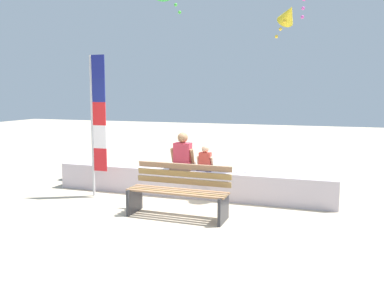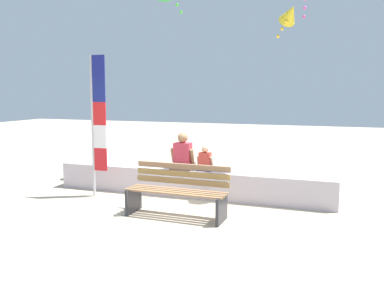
# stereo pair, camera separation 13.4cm
# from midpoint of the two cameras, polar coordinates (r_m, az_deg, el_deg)

# --- Properties ---
(ground_plane) EXTENTS (40.00, 40.00, 0.00)m
(ground_plane) POSITION_cam_midpoint_polar(r_m,az_deg,el_deg) (7.67, -2.15, -9.32)
(ground_plane) COLOR #C1B094
(seawall_ledge) EXTENTS (5.86, 0.60, 0.55)m
(seawall_ledge) POSITION_cam_midpoint_polar(r_m,az_deg,el_deg) (8.42, 0.12, -5.92)
(seawall_ledge) COLOR #C0B1BA
(seawall_ledge) RESTS_ON ground
(park_bench) EXTENTS (1.77, 0.65, 0.88)m
(park_bench) POSITION_cam_midpoint_polar(r_m,az_deg,el_deg) (7.02, -1.50, -7.27)
(park_bench) COLOR #A47752
(park_bench) RESTS_ON ground
(person_adult) EXTENTS (0.50, 0.37, 0.76)m
(person_adult) POSITION_cam_midpoint_polar(r_m,az_deg,el_deg) (8.32, -0.87, -2.05)
(person_adult) COLOR brown
(person_adult) RESTS_ON seawall_ledge
(person_child) EXTENTS (0.34, 0.25, 0.52)m
(person_child) POSITION_cam_midpoint_polar(r_m,az_deg,el_deg) (8.18, 2.33, -2.88)
(person_child) COLOR #352F4F
(person_child) RESTS_ON seawall_ledge
(flag_banner) EXTENTS (0.34, 0.05, 2.88)m
(flag_banner) POSITION_cam_midpoint_polar(r_m,az_deg,el_deg) (8.38, -12.91, 3.01)
(flag_banner) COLOR #B7B7BC
(flag_banner) RESTS_ON ground
(kite_yellow) EXTENTS (0.68, 0.74, 0.88)m
(kite_yellow) POSITION_cam_midpoint_polar(r_m,az_deg,el_deg) (10.47, 14.08, 16.98)
(kite_yellow) COLOR yellow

